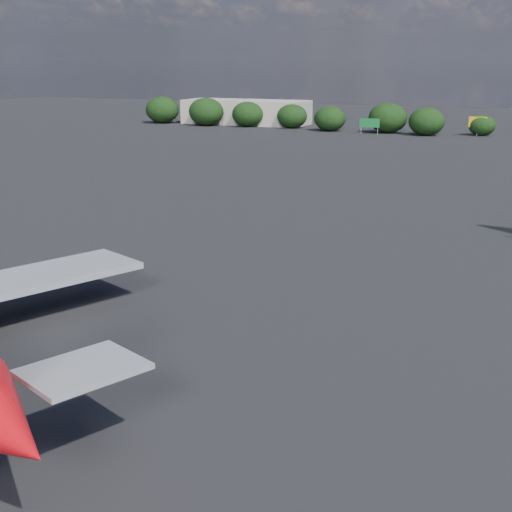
% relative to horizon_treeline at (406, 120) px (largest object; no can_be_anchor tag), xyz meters
% --- Properties ---
extents(ground, '(500.00, 500.00, 0.00)m').
position_rel_horizon_treeline_xyz_m(ground, '(8.27, -121.02, -4.08)').
color(ground, black).
rests_on(ground, ground).
extents(terminal_building, '(42.00, 16.00, 8.00)m').
position_rel_horizon_treeline_xyz_m(terminal_building, '(-56.73, 10.98, -0.08)').
color(terminal_building, '#A39A8C').
rests_on(terminal_building, ground).
extents(highway_sign, '(6.00, 0.30, 4.50)m').
position_rel_horizon_treeline_xyz_m(highway_sign, '(-9.73, -5.02, -0.95)').
color(highway_sign, '#14672D').
rests_on(highway_sign, ground).
extents(billboard_yellow, '(5.00, 0.30, 5.50)m').
position_rel_horizon_treeline_xyz_m(billboard_yellow, '(20.27, 0.98, -0.21)').
color(billboard_yellow, gold).
rests_on(billboard_yellow, ground).
extents(horizon_treeline, '(210.08, 15.41, 9.32)m').
position_rel_horizon_treeline_xyz_m(horizon_treeline, '(0.00, 0.00, 0.00)').
color(horizon_treeline, black).
rests_on(horizon_treeline, ground).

